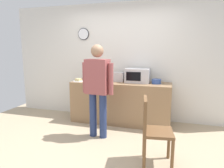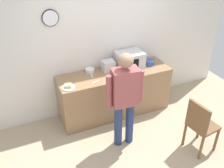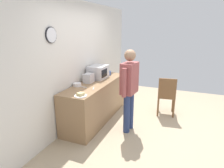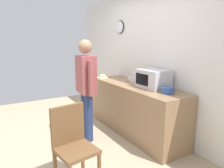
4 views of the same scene
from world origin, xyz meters
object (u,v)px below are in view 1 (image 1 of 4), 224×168
Objects in this scene: cereal_bowl at (156,81)px; fork_utensil at (99,82)px; person_standing at (98,85)px; toaster at (119,77)px; spoon_utensil at (103,81)px; microwave at (138,75)px; wooden_chair at (152,128)px; sandwich_plate at (78,81)px; salad_bowl at (106,79)px.

cereal_bowl reaches higher than fork_utensil.
toaster is at bearing 82.08° from person_standing.
cereal_bowl is 1.10× the size of spoon_utensil.
toaster reaches higher than cereal_bowl.
toaster reaches higher than spoon_utensil.
microwave is at bearing -3.15° from toaster.
wooden_chair is (0.89, -1.59, -0.46)m from toaster.
wooden_chair is at bearing -73.53° from microwave.
wooden_chair is (1.02, -0.62, -0.45)m from person_standing.
microwave is at bearing 59.51° from person_standing.
sandwich_plate is at bearing 178.78° from fork_utensil.
sandwich_plate reaches higher than spoon_utensil.
salad_bowl is 0.16m from spoon_utensil.
cereal_bowl reaches higher than salad_bowl.
microwave is 1.30m from sandwich_plate.
fork_utensil is at bearing -92.61° from spoon_utensil.
sandwich_plate is at bearing 136.01° from person_standing.
microwave is at bearing -8.83° from salad_bowl.
fork_utensil is (0.48, -0.01, -0.02)m from sandwich_plate.
salad_bowl is 0.39m from fork_utensil.
wooden_chair is at bearing -46.09° from fork_utensil.
microwave reaches higher than fork_utensil.
cereal_bowl is at bearing 92.55° from wooden_chair.
cereal_bowl is 1.10× the size of fork_utensil.
toaster is 0.13× the size of person_standing.
fork_utensil is at bearing -170.17° from cereal_bowl.
toaster is at bearing 39.61° from fork_utensil.
toaster reaches higher than sandwich_plate.
salad_bowl reaches higher than spoon_utensil.
cereal_bowl is 1.29m from person_standing.
sandwich_plate is 0.98m from person_standing.
fork_utensil is (-0.36, -0.30, -0.10)m from toaster.
person_standing is (0.22, -0.67, 0.08)m from fork_utensil.
salad_bowl is 0.18× the size of wooden_chair.
sandwich_plate is at bearing -161.15° from toaster.
spoon_utensil is 0.10× the size of person_standing.
wooden_chair is at bearing -54.21° from salad_bowl.
fork_utensil is (-0.78, -0.27, -0.15)m from microwave.
microwave is 0.30× the size of person_standing.
wooden_chair is at bearing -60.89° from toaster.
salad_bowl is 0.99× the size of spoon_utensil.
person_standing reaches higher than toaster.
wooden_chair is (0.46, -1.57, -0.51)m from microwave.
salad_bowl is 0.99× the size of fork_utensil.
toaster is 1.29× the size of spoon_utensil.
person_standing is at bearing -76.70° from spoon_utensil.
cereal_bowl is at bearing -6.50° from toaster.
person_standing reaches higher than salad_bowl.
person_standing is 1.77× the size of wooden_chair.
person_standing is at bearing -97.92° from toaster.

